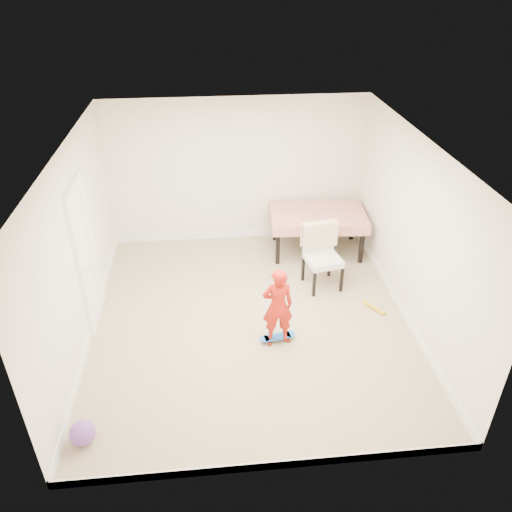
{
  "coord_description": "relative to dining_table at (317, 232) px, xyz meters",
  "views": [
    {
      "loc": [
        -0.51,
        -5.72,
        4.57
      ],
      "look_at": [
        0.1,
        0.2,
        0.95
      ],
      "focal_mm": 35.0,
      "sensor_mm": 36.0,
      "label": 1
    }
  ],
  "objects": [
    {
      "name": "dining_chair",
      "position": [
        -0.14,
        -1.1,
        0.14
      ],
      "size": [
        0.68,
        0.74,
        1.04
      ],
      "primitive_type": null,
      "rotation": [
        0.0,
        0.0,
        0.19
      ],
      "color": "beige",
      "rests_on": "ground"
    },
    {
      "name": "wall_right",
      "position": [
        0.88,
        -1.84,
        0.92
      ],
      "size": [
        0.04,
        5.0,
        2.6
      ],
      "primitive_type": "cube",
      "color": "silver",
      "rests_on": "ground"
    },
    {
      "name": "child",
      "position": [
        -1.03,
        -2.36,
        0.19
      ],
      "size": [
        0.42,
        0.28,
        1.13
      ],
      "primitive_type": "imported",
      "rotation": [
        0.0,
        0.0,
        3.15
      ],
      "color": "red",
      "rests_on": "ground"
    },
    {
      "name": "wall_back",
      "position": [
        -1.35,
        0.64,
        0.92
      ],
      "size": [
        4.5,
        0.04,
        2.6
      ],
      "primitive_type": "cube",
      "color": "silver",
      "rests_on": "ground"
    },
    {
      "name": "ceiling",
      "position": [
        -1.35,
        -1.84,
        2.2
      ],
      "size": [
        4.5,
        5.0,
        0.04
      ],
      "primitive_type": "cube",
      "color": "white",
      "rests_on": "wall_back"
    },
    {
      "name": "balloon",
      "position": [
        -3.35,
        -3.79,
        -0.24
      ],
      "size": [
        0.28,
        0.28,
        0.28
      ],
      "primitive_type": "sphere",
      "color": "purple",
      "rests_on": "ground"
    },
    {
      "name": "baseboard_back",
      "position": [
        -1.35,
        0.65,
        -0.32
      ],
      "size": [
        4.5,
        0.02,
        0.12
      ],
      "primitive_type": "cube",
      "color": "white",
      "rests_on": "ground"
    },
    {
      "name": "ground",
      "position": [
        -1.35,
        -1.84,
        -0.38
      ],
      "size": [
        5.0,
        5.0,
        0.0
      ],
      "primitive_type": "plane",
      "color": "tan",
      "rests_on": "ground"
    },
    {
      "name": "baseboard_right",
      "position": [
        0.89,
        -1.84,
        -0.32
      ],
      "size": [
        0.02,
        5.0,
        0.12
      ],
      "primitive_type": "cube",
      "color": "white",
      "rests_on": "ground"
    },
    {
      "name": "wall_front",
      "position": [
        -1.35,
        -4.32,
        0.92
      ],
      "size": [
        4.5,
        0.04,
        2.6
      ],
      "primitive_type": "cube",
      "color": "silver",
      "rests_on": "ground"
    },
    {
      "name": "baseboard_front",
      "position": [
        -1.35,
        -4.33,
        -0.32
      ],
      "size": [
        4.5,
        0.02,
        0.12
      ],
      "primitive_type": "cube",
      "color": "white",
      "rests_on": "ground"
    },
    {
      "name": "baseboard_left",
      "position": [
        -3.59,
        -1.84,
        -0.32
      ],
      "size": [
        0.02,
        5.0,
        0.12
      ],
      "primitive_type": "cube",
      "color": "white",
      "rests_on": "ground"
    },
    {
      "name": "foam_toy",
      "position": [
        0.51,
        -1.8,
        -0.35
      ],
      "size": [
        0.27,
        0.37,
        0.06
      ],
      "primitive_type": "cylinder",
      "rotation": [
        1.57,
        0.0,
        0.57
      ],
      "color": "gold",
      "rests_on": "ground"
    },
    {
      "name": "door",
      "position": [
        -3.57,
        -1.54,
        0.65
      ],
      "size": [
        0.11,
        0.94,
        2.11
      ],
      "primitive_type": "cube",
      "color": "white",
      "rests_on": "ground"
    },
    {
      "name": "skateboard",
      "position": [
        -1.02,
        -2.35,
        -0.34
      ],
      "size": [
        0.52,
        0.26,
        0.07
      ],
      "primitive_type": null,
      "rotation": [
        0.0,
        0.0,
        0.17
      ],
      "color": "#1C77EE",
      "rests_on": "ground"
    },
    {
      "name": "dining_table",
      "position": [
        0.0,
        0.0,
        0.0
      ],
      "size": [
        1.69,
        1.14,
        0.76
      ],
      "primitive_type": null,
      "rotation": [
        0.0,
        0.0,
        -0.08
      ],
      "color": "red",
      "rests_on": "ground"
    },
    {
      "name": "wall_left",
      "position": [
        -3.58,
        -1.84,
        0.92
      ],
      "size": [
        0.04,
        5.0,
        2.6
      ],
      "primitive_type": "cube",
      "color": "silver",
      "rests_on": "ground"
    }
  ]
}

